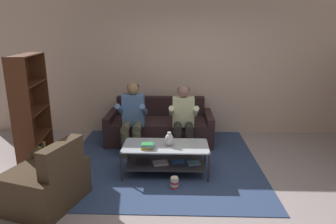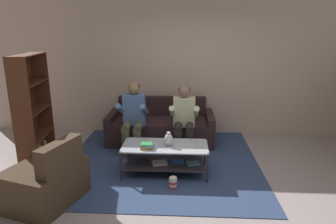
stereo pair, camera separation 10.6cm
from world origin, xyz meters
name	(u,v)px [view 2 (the right image)]	position (x,y,z in m)	size (l,w,h in m)	color
ground	(189,190)	(0.00, 0.00, 0.00)	(16.80, 16.80, 0.00)	#A6999B
back_partition	(189,63)	(0.00, 2.46, 1.45)	(8.40, 0.12, 2.90)	beige
couch	(161,127)	(-0.53, 1.86, 0.28)	(2.00, 0.89, 0.82)	#332123
person_seated_left	(133,115)	(-0.97, 1.35, 0.67)	(0.50, 0.58, 1.23)	#57573F
person_seated_right	(184,117)	(-0.08, 1.34, 0.65)	(0.50, 0.58, 1.18)	#282622
coffee_table	(165,155)	(-0.36, 0.51, 0.29)	(1.27, 0.60, 0.45)	#B4BCC8
area_rug	(162,157)	(-0.44, 1.07, 0.01)	(3.13, 3.31, 0.01)	navy
vase	(169,139)	(-0.31, 0.50, 0.55)	(0.13, 0.13, 0.21)	silver
book_stack	(147,146)	(-0.62, 0.38, 0.49)	(0.21, 0.16, 0.08)	orange
bookshelf	(31,122)	(-2.50, 0.75, 0.69)	(0.42, 0.99, 1.75)	#542C19
armchair	(42,182)	(-1.85, -0.37, 0.27)	(1.11, 1.10, 0.85)	#443323
popcorn_tub	(173,182)	(-0.22, 0.05, 0.09)	(0.11, 0.11, 0.18)	red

